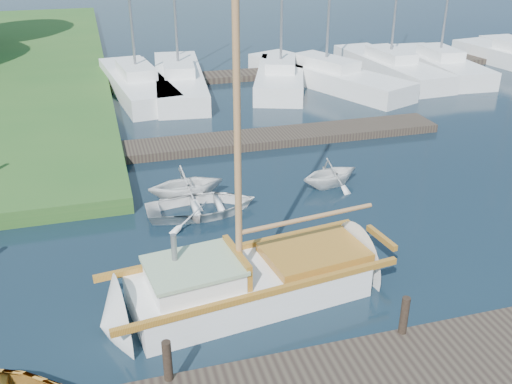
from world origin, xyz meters
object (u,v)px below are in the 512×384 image
object	(u,v)px
tender_a	(202,203)
marina_boat_1	(179,78)
marina_boat_2	(280,76)
marina_boat_5	(439,63)
tender_b	(186,181)
mooring_post_1	(167,361)
marina_boat_0	(137,82)
marina_boat_3	(326,74)
marina_boat_4	(390,65)
mooring_post_2	(404,315)
sailboat	(255,283)
tender_d	(331,171)

from	to	relation	value
tender_a	marina_boat_1	size ratio (longest dim) A/B	0.30
marina_boat_2	marina_boat_5	distance (m)	9.03
marina_boat_2	marina_boat_5	size ratio (longest dim) A/B	0.93
marina_boat_1	tender_b	bearing A→B (deg)	178.14
mooring_post_1	marina_boat_0	size ratio (longest dim) A/B	0.07
marina_boat_1	marina_boat_3	xyz separation A→B (m)	(7.18, -1.14, 0.01)
marina_boat_0	marina_boat_3	xyz separation A→B (m)	(9.21, -1.02, -0.01)
mooring_post_1	marina_boat_5	size ratio (longest dim) A/B	0.07
marina_boat_4	mooring_post_2	bearing A→B (deg)	148.90
mooring_post_2	marina_boat_4	bearing A→B (deg)	62.73
mooring_post_2	marina_boat_4	distance (m)	21.73
marina_boat_2	marina_boat_4	world-z (taller)	marina_boat_4
marina_boat_1	tender_a	bearing A→B (deg)	179.91
marina_boat_1	marina_boat_4	world-z (taller)	marina_boat_4
marina_boat_3	marina_boat_4	distance (m)	4.06
sailboat	tender_b	world-z (taller)	sailboat
tender_a	marina_boat_2	bearing A→B (deg)	-27.26
sailboat	marina_boat_0	xyz separation A→B (m)	(-0.94, 17.24, 0.23)
tender_b	marina_boat_0	distance (m)	12.02
tender_b	tender_d	bearing A→B (deg)	-97.38
marina_boat_3	tender_b	bearing A→B (deg)	118.31
marina_boat_4	tender_b	bearing A→B (deg)	128.67
marina_boat_4	marina_boat_0	bearing A→B (deg)	85.23
mooring_post_2	sailboat	world-z (taller)	sailboat
sailboat	marina_boat_2	bearing A→B (deg)	62.56
marina_boat_2	marina_boat_3	xyz separation A→B (m)	(2.30, -0.22, -0.00)
mooring_post_2	sailboat	xyz separation A→B (m)	(-2.29, 2.29, -0.36)
marina_boat_0	tender_a	bearing A→B (deg)	175.84
mooring_post_2	marina_boat_3	xyz separation A→B (m)	(5.98, 18.51, -0.13)
tender_d	tender_b	bearing A→B (deg)	72.99
mooring_post_2	marina_boat_4	world-z (taller)	marina_boat_4
sailboat	marina_boat_2	size ratio (longest dim) A/B	0.94
marina_boat_0	marina_boat_4	world-z (taller)	marina_boat_4
sailboat	tender_b	xyz separation A→B (m)	(-0.63, 5.23, 0.24)
tender_b	marina_boat_5	world-z (taller)	marina_boat_5
tender_d	mooring_post_2	bearing A→B (deg)	154.72
tender_d	marina_boat_0	distance (m)	13.19
marina_boat_5	marina_boat_1	bearing A→B (deg)	90.77
marina_boat_2	tender_b	bearing A→B (deg)	169.46
tender_a	marina_boat_3	xyz separation A→B (m)	(8.63, 12.01, 0.25)
marina_boat_5	tender_b	bearing A→B (deg)	129.74
marina_boat_3	marina_boat_5	xyz separation A→B (m)	(6.73, 0.48, 0.01)
mooring_post_2	marina_boat_1	xyz separation A→B (m)	(-1.20, 19.64, -0.14)
tender_b	marina_boat_1	world-z (taller)	marina_boat_1
tender_a	tender_b	size ratio (longest dim) A/B	1.40
sailboat	tender_a	distance (m)	4.22
marina_boat_2	marina_boat_3	world-z (taller)	marina_boat_3
tender_a	marina_boat_1	world-z (taller)	marina_boat_1
tender_d	marina_boat_5	bearing A→B (deg)	-56.85
sailboat	tender_b	bearing A→B (deg)	89.36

